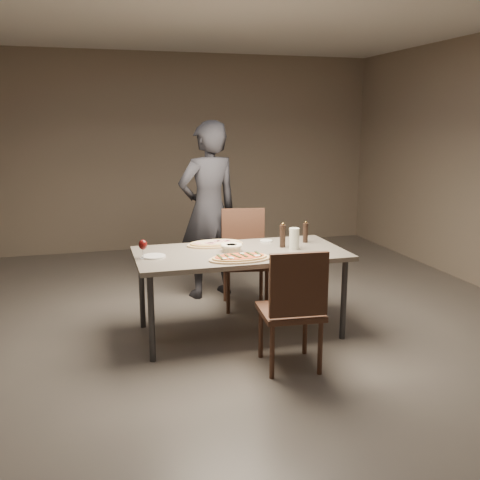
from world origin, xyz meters
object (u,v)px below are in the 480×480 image
object	(u,v)px
chair_far	(244,252)
diner	(208,210)
ham_pizza	(215,244)
bread_basket	(232,247)
dining_table	(240,258)
carafe	(294,239)
pepper_mill_left	(305,232)
chair_near	(294,304)
zucchini_pizza	(240,258)

from	to	relation	value
chair_far	diner	xyz separation A→B (m)	(-0.29, 0.37, 0.38)
ham_pizza	bread_basket	size ratio (longest dim) A/B	2.74
bread_basket	diner	world-z (taller)	diner
chair_far	diner	distance (m)	0.60
dining_table	diner	bearing A→B (deg)	91.47
ham_pizza	carafe	world-z (taller)	carafe
ham_pizza	carafe	size ratio (longest dim) A/B	2.77
dining_table	bread_basket	bearing A→B (deg)	167.95
carafe	pepper_mill_left	bearing A→B (deg)	47.42
dining_table	chair_near	bearing A→B (deg)	-77.72
chair_near	diner	size ratio (longest dim) A/B	0.51
ham_pizza	diner	xyz separation A→B (m)	(0.13, 0.84, 0.17)
dining_table	zucchini_pizza	xyz separation A→B (m)	(-0.08, -0.28, 0.07)
diner	zucchini_pizza	bearing A→B (deg)	71.87
ham_pizza	chair_far	bearing A→B (deg)	31.69
dining_table	pepper_mill_left	size ratio (longest dim) A/B	9.00
pepper_mill_left	dining_table	bearing A→B (deg)	-166.15
zucchini_pizza	chair_far	size ratio (longest dim) A/B	0.52
chair_near	chair_far	world-z (taller)	chair_far
bread_basket	carafe	world-z (taller)	carafe
zucchini_pizza	diner	distance (m)	1.41
zucchini_pizza	chair_near	xyz separation A→B (m)	(0.26, -0.54, -0.23)
dining_table	carafe	world-z (taller)	carafe
dining_table	chair_far	distance (m)	0.80
ham_pizza	dining_table	bearing A→B (deg)	-77.91
pepper_mill_left	chair_far	size ratio (longest dim) A/B	0.20
carafe	chair_far	size ratio (longest dim) A/B	0.19
zucchini_pizza	carafe	bearing A→B (deg)	-2.23
dining_table	chair_far	size ratio (longest dim) A/B	1.84
zucchini_pizza	chair_near	distance (m)	0.65
pepper_mill_left	chair_far	world-z (taller)	chair_far
ham_pizza	zucchini_pizza	bearing A→B (deg)	-99.49
bread_basket	chair_near	world-z (taller)	chair_near
dining_table	ham_pizza	world-z (taller)	ham_pizza
diner	ham_pizza	bearing A→B (deg)	65.53
diner	chair_far	bearing A→B (deg)	111.61
ham_pizza	chair_far	distance (m)	0.66
zucchini_pizza	bread_basket	world-z (taller)	bread_basket
carafe	ham_pizza	bearing A→B (deg)	152.89
dining_table	chair_near	world-z (taller)	chair_near
pepper_mill_left	carafe	xyz separation A→B (m)	(-0.20, -0.21, -0.00)
bread_basket	pepper_mill_left	world-z (taller)	pepper_mill_left
carafe	diner	distance (m)	1.27
dining_table	ham_pizza	xyz separation A→B (m)	(-0.15, 0.28, 0.07)
pepper_mill_left	carafe	distance (m)	0.29
bread_basket	carafe	bearing A→B (deg)	-6.31
ham_pizza	chair_near	world-z (taller)	chair_near
ham_pizza	diner	distance (m)	0.86
ham_pizza	bread_basket	xyz separation A→B (m)	(0.08, -0.26, 0.02)
zucchini_pizza	ham_pizza	world-z (taller)	zucchini_pizza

